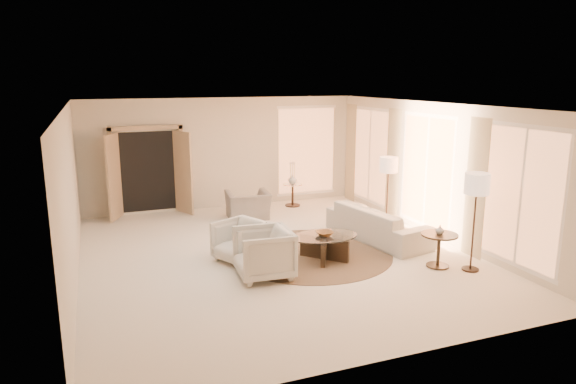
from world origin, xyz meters
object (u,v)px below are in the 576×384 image
object	(u,v)px
bowl	(325,233)
sofa	(378,223)
coffee_table	(324,244)
floor_lamp_far	(477,188)
armchair_left	(240,239)
armchair_right	(264,251)
side_table	(293,193)
side_vase	(293,179)
floor_lamp_near	(389,168)
end_vase	(440,230)
accent_chair	(248,201)
end_table	(439,244)

from	to	relation	value
bowl	sofa	bearing A→B (deg)	24.21
coffee_table	floor_lamp_far	distance (m)	2.83
floor_lamp_far	bowl	size ratio (longest dim) A/B	5.54
armchair_left	armchair_right	bearing A→B (deg)	-15.84
coffee_table	side_table	distance (m)	4.09
coffee_table	armchair_right	bearing A→B (deg)	-162.86
floor_lamp_far	side_vase	world-z (taller)	floor_lamp_far
floor_lamp_near	floor_lamp_far	bearing A→B (deg)	-88.92
sofa	floor_lamp_near	xyz separation A→B (m)	(0.57, 0.60, 1.02)
end_vase	sofa	bearing A→B (deg)	96.25
accent_chair	floor_lamp_near	world-z (taller)	floor_lamp_near
floor_lamp_near	floor_lamp_far	world-z (taller)	floor_lamp_far
armchair_left	end_vase	xyz separation A→B (m)	(3.19, -1.54, 0.27)
side_table	bowl	bearing A→B (deg)	-103.19
armchair_left	floor_lamp_far	world-z (taller)	floor_lamp_far
armchair_right	accent_chair	xyz separation A→B (m)	(0.81, 3.64, -0.03)
floor_lamp_far	armchair_left	bearing A→B (deg)	152.47
side_table	bowl	world-z (taller)	side_table
bowl	floor_lamp_far	bearing A→B (deg)	-32.96
side_table	end_vase	distance (m)	5.11
coffee_table	end_table	xyz separation A→B (m)	(1.73, -1.05, 0.12)
armchair_left	coffee_table	world-z (taller)	armchair_left
accent_chair	floor_lamp_far	size ratio (longest dim) A/B	0.57
floor_lamp_far	end_vase	distance (m)	0.96
sofa	end_table	world-z (taller)	sofa
end_table	bowl	world-z (taller)	end_table
bowl	end_table	bearing A→B (deg)	-31.25
sofa	floor_lamp_far	world-z (taller)	floor_lamp_far
floor_lamp_near	armchair_right	bearing A→B (deg)	-153.64
end_table	side_table	size ratio (longest dim) A/B	1.08
side_table	floor_lamp_far	world-z (taller)	floor_lamp_far
coffee_table	end_vase	bearing A→B (deg)	-31.25
sofa	bowl	distance (m)	1.70
end_table	floor_lamp_near	bearing A→B (deg)	80.91
accent_chair	end_table	bearing A→B (deg)	122.73
side_table	floor_lamp_near	world-z (taller)	floor_lamp_near
sofa	armchair_right	xyz separation A→B (m)	(-2.85, -1.10, 0.11)
floor_lamp_far	end_table	bearing A→B (deg)	140.73
armchair_right	side_table	world-z (taller)	armchair_right
armchair_left	bowl	xyz separation A→B (m)	(1.46, -0.49, 0.09)
bowl	end_vase	world-z (taller)	end_vase
side_table	side_vase	distance (m)	0.35
armchair_right	coffee_table	world-z (taller)	armchair_right
armchair_left	floor_lamp_near	world-z (taller)	floor_lamp_near
floor_lamp_far	end_vase	size ratio (longest dim) A/B	10.67
armchair_right	floor_lamp_far	size ratio (longest dim) A/B	0.53
coffee_table	floor_lamp_near	xyz separation A→B (m)	(2.11, 1.29, 1.08)
bowl	end_vase	bearing A→B (deg)	-31.25
side_table	floor_lamp_far	size ratio (longest dim) A/B	0.34
accent_chair	side_table	size ratio (longest dim) A/B	1.67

